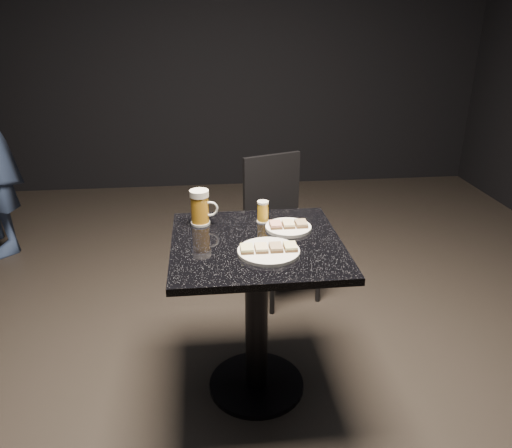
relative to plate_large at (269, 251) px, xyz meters
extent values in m
plane|color=black|center=(-0.04, 0.11, -0.76)|extent=(6.00, 6.00, 0.00)
plane|color=black|center=(-0.04, 3.11, 0.74)|extent=(5.00, 0.00, 5.00)
cylinder|color=white|center=(0.00, 0.00, 0.00)|extent=(0.24, 0.24, 0.01)
cylinder|color=white|center=(0.12, 0.22, 0.00)|extent=(0.20, 0.20, 0.01)
cylinder|color=black|center=(-0.04, 0.11, -0.74)|extent=(0.44, 0.44, 0.03)
cylinder|color=black|center=(-0.04, 0.11, -0.38)|extent=(0.10, 0.10, 0.69)
cube|color=black|center=(-0.04, 0.11, -0.02)|extent=(0.70, 0.70, 0.03)
cylinder|color=silver|center=(-0.26, 0.32, 0.00)|extent=(0.09, 0.09, 0.01)
cylinder|color=orange|center=(-0.26, 0.32, 0.06)|extent=(0.08, 0.08, 0.12)
cylinder|color=white|center=(-0.26, 0.32, 0.14)|extent=(0.08, 0.08, 0.03)
torus|color=silver|center=(-0.22, 0.31, 0.07)|extent=(0.07, 0.01, 0.07)
cylinder|color=white|center=(0.02, 0.32, 0.00)|extent=(0.06, 0.06, 0.01)
cylinder|color=gold|center=(0.02, 0.32, 0.04)|extent=(0.05, 0.05, 0.08)
cylinder|color=silver|center=(0.02, 0.32, 0.09)|extent=(0.05, 0.05, 0.01)
cube|color=black|center=(0.22, 0.91, -0.31)|extent=(0.47, 0.47, 0.04)
cylinder|color=black|center=(0.12, 0.71, -0.54)|extent=(0.03, 0.03, 0.43)
cylinder|color=black|center=(0.42, 0.82, -0.54)|extent=(0.03, 0.03, 0.43)
cylinder|color=black|center=(0.02, 1.01, -0.54)|extent=(0.03, 0.03, 0.43)
cylinder|color=black|center=(0.31, 1.11, -0.54)|extent=(0.03, 0.03, 0.43)
cube|color=black|center=(0.16, 1.07, -0.09)|extent=(0.35, 0.15, 0.37)
cube|color=#4C3521|center=(-0.09, 0.00, 0.01)|extent=(0.05, 0.07, 0.01)
cube|color=#D1D184|center=(-0.09, 0.00, 0.02)|extent=(0.05, 0.07, 0.01)
cube|color=#4C3521|center=(-0.03, 0.00, 0.01)|extent=(0.05, 0.07, 0.01)
cube|color=beige|center=(-0.03, 0.00, 0.02)|extent=(0.05, 0.07, 0.01)
cube|color=#4C3521|center=(0.03, 0.00, 0.01)|extent=(0.05, 0.07, 0.01)
cube|color=#8C7251|center=(0.03, 0.00, 0.02)|extent=(0.05, 0.07, 0.01)
cube|color=#4C3521|center=(0.09, 0.00, 0.01)|extent=(0.05, 0.07, 0.01)
cube|color=#D1D184|center=(0.09, 0.00, 0.02)|extent=(0.05, 0.07, 0.01)
cube|color=#4C3521|center=(0.06, 0.22, 0.01)|extent=(0.05, 0.07, 0.01)
cube|color=tan|center=(0.06, 0.22, 0.02)|extent=(0.05, 0.07, 0.01)
cube|color=#4C3521|center=(0.12, 0.22, 0.01)|extent=(0.05, 0.07, 0.01)
cube|color=beige|center=(0.12, 0.22, 0.02)|extent=(0.05, 0.07, 0.01)
cube|color=#4C3521|center=(0.17, 0.22, 0.01)|extent=(0.05, 0.07, 0.01)
cube|color=#8C7251|center=(0.17, 0.22, 0.02)|extent=(0.05, 0.07, 0.01)
camera|label=1|loc=(-0.24, -1.74, 0.86)|focal=35.00mm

